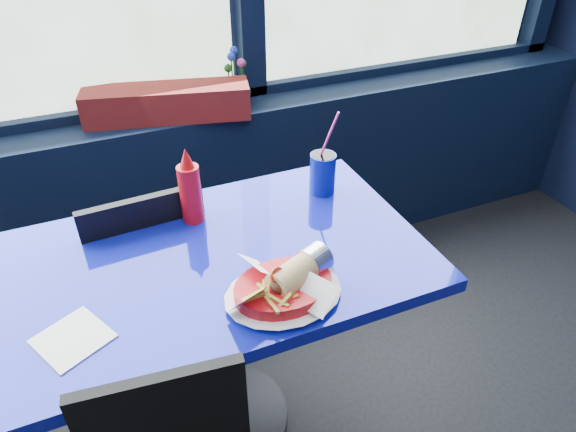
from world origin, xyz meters
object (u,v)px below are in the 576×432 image
(flower_vase, at_px, (237,87))
(soda_cup, at_px, (323,172))
(near_table, at_px, (212,306))
(planter_box, at_px, (167,103))
(food_basket, at_px, (285,286))
(ketchup_bottle, at_px, (190,190))
(chair_near_back, at_px, (153,270))

(flower_vase, bearing_deg, soda_cup, -85.47)
(near_table, distance_m, soda_cup, 0.54)
(planter_box, relative_size, soda_cup, 2.26)
(food_basket, distance_m, ketchup_bottle, 0.44)
(planter_box, relative_size, flower_vase, 2.75)
(near_table, bearing_deg, chair_near_back, 110.65)
(ketchup_bottle, height_order, soda_cup, soda_cup)
(chair_near_back, distance_m, food_basket, 0.68)
(ketchup_bottle, bearing_deg, near_table, -94.19)
(flower_vase, xyz_separation_m, soda_cup, (0.05, -0.69, -0.05))
(chair_near_back, relative_size, food_basket, 3.13)
(planter_box, xyz_separation_m, ketchup_bottle, (-0.07, -0.64, -0.01))
(near_table, height_order, soda_cup, soda_cup)
(chair_near_back, relative_size, flower_vase, 3.67)
(planter_box, height_order, flower_vase, flower_vase)
(ketchup_bottle, xyz_separation_m, soda_cup, (0.43, -0.01, -0.04))
(chair_near_back, height_order, food_basket, food_basket)
(chair_near_back, distance_m, flower_vase, 0.84)
(chair_near_back, distance_m, planter_box, 0.67)
(near_table, bearing_deg, flower_vase, 66.19)
(ketchup_bottle, relative_size, soda_cup, 0.86)
(soda_cup, bearing_deg, near_table, -157.15)
(soda_cup, bearing_deg, food_basket, -126.52)
(food_basket, distance_m, soda_cup, 0.51)
(planter_box, bearing_deg, chair_near_back, -98.74)
(food_basket, bearing_deg, near_table, 123.77)
(planter_box, xyz_separation_m, flower_vase, (0.30, 0.04, 0.01))
(chair_near_back, xyz_separation_m, soda_cup, (0.56, -0.14, 0.33))
(near_table, distance_m, planter_box, 0.89)
(near_table, height_order, planter_box, planter_box)
(near_table, distance_m, food_basket, 0.34)
(flower_vase, relative_size, soda_cup, 0.82)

